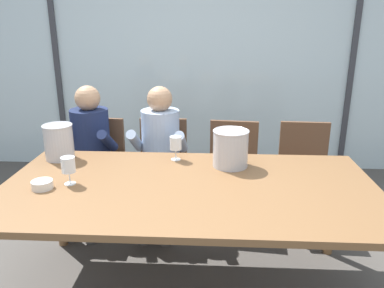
{
  "coord_description": "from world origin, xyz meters",
  "views": [
    {
      "loc": [
        0.14,
        -2.12,
        1.72
      ],
      "look_at": [
        0.0,
        0.35,
        0.92
      ],
      "focal_mm": 35.62,
      "sensor_mm": 36.0,
      "label": 1
    }
  ],
  "objects_px": {
    "chair_near_curtain": "(99,161)",
    "chair_right_of_center": "(304,167)",
    "dining_table": "(189,195)",
    "ice_bucket_primary": "(59,141)",
    "person_pale_blue_shirt": "(159,149)",
    "wine_glass_near_bucket": "(68,166)",
    "person_navy_polo": "(88,148)",
    "tasting_bowl": "(42,185)",
    "chair_center": "(232,165)",
    "chair_left_of_center": "(162,162)",
    "wine_glass_by_left_taster": "(176,144)",
    "ice_bucket_secondary": "(231,148)"
  },
  "relations": [
    {
      "from": "chair_center",
      "to": "chair_left_of_center",
      "type": "bearing_deg",
      "value": -178.83
    },
    {
      "from": "person_navy_polo",
      "to": "wine_glass_near_bucket",
      "type": "xyz_separation_m",
      "value": [
        0.18,
        -0.88,
        0.19
      ]
    },
    {
      "from": "chair_right_of_center",
      "to": "wine_glass_near_bucket",
      "type": "height_order",
      "value": "wine_glass_near_bucket"
    },
    {
      "from": "chair_near_curtain",
      "to": "tasting_bowl",
      "type": "distance_m",
      "value": 1.15
    },
    {
      "from": "chair_right_of_center",
      "to": "wine_glass_near_bucket",
      "type": "distance_m",
      "value": 1.97
    },
    {
      "from": "dining_table",
      "to": "person_pale_blue_shirt",
      "type": "relative_size",
      "value": 1.89
    },
    {
      "from": "chair_left_of_center",
      "to": "tasting_bowl",
      "type": "xyz_separation_m",
      "value": [
        -0.57,
        -1.13,
        0.27
      ]
    },
    {
      "from": "dining_table",
      "to": "person_navy_polo",
      "type": "relative_size",
      "value": 1.89
    },
    {
      "from": "chair_center",
      "to": "person_pale_blue_shirt",
      "type": "xyz_separation_m",
      "value": [
        -0.62,
        -0.12,
        0.17
      ]
    },
    {
      "from": "dining_table",
      "to": "wine_glass_by_left_taster",
      "type": "distance_m",
      "value": 0.49
    },
    {
      "from": "chair_right_of_center",
      "to": "person_pale_blue_shirt",
      "type": "xyz_separation_m",
      "value": [
        -1.23,
        -0.11,
        0.17
      ]
    },
    {
      "from": "person_navy_polo",
      "to": "ice_bucket_secondary",
      "type": "relative_size",
      "value": 4.74
    },
    {
      "from": "person_navy_polo",
      "to": "person_pale_blue_shirt",
      "type": "distance_m",
      "value": 0.6
    },
    {
      "from": "ice_bucket_primary",
      "to": "ice_bucket_secondary",
      "type": "xyz_separation_m",
      "value": [
        1.22,
        -0.08,
        0.0
      ]
    },
    {
      "from": "chair_center",
      "to": "ice_bucket_primary",
      "type": "relative_size",
      "value": 3.5
    },
    {
      "from": "person_pale_blue_shirt",
      "to": "dining_table",
      "type": "bearing_deg",
      "value": -68.94
    },
    {
      "from": "ice_bucket_secondary",
      "to": "tasting_bowl",
      "type": "distance_m",
      "value": 1.22
    },
    {
      "from": "person_pale_blue_shirt",
      "to": "ice_bucket_primary",
      "type": "distance_m",
      "value": 0.82
    },
    {
      "from": "chair_left_of_center",
      "to": "person_navy_polo",
      "type": "bearing_deg",
      "value": -164.37
    },
    {
      "from": "chair_left_of_center",
      "to": "wine_glass_by_left_taster",
      "type": "relative_size",
      "value": 5.13
    },
    {
      "from": "person_pale_blue_shirt",
      "to": "tasting_bowl",
      "type": "distance_m",
      "value": 1.12
    },
    {
      "from": "chair_near_curtain",
      "to": "person_pale_blue_shirt",
      "type": "distance_m",
      "value": 0.62
    },
    {
      "from": "ice_bucket_primary",
      "to": "wine_glass_near_bucket",
      "type": "relative_size",
      "value": 1.47
    },
    {
      "from": "dining_table",
      "to": "ice_bucket_primary",
      "type": "height_order",
      "value": "ice_bucket_primary"
    },
    {
      "from": "person_navy_polo",
      "to": "chair_left_of_center",
      "type": "bearing_deg",
      "value": 18.07
    },
    {
      "from": "wine_glass_by_left_taster",
      "to": "dining_table",
      "type": "bearing_deg",
      "value": -74.53
    },
    {
      "from": "dining_table",
      "to": "chair_center",
      "type": "relative_size",
      "value": 2.57
    },
    {
      "from": "chair_center",
      "to": "wine_glass_by_left_taster",
      "type": "xyz_separation_m",
      "value": [
        -0.44,
        -0.54,
        0.36
      ]
    },
    {
      "from": "wine_glass_by_left_taster",
      "to": "person_navy_polo",
      "type": "bearing_deg",
      "value": 151.62
    },
    {
      "from": "chair_right_of_center",
      "to": "person_pale_blue_shirt",
      "type": "bearing_deg",
      "value": -172.15
    },
    {
      "from": "dining_table",
      "to": "person_navy_polo",
      "type": "xyz_separation_m",
      "value": [
        -0.9,
        0.86,
        -0.0
      ]
    },
    {
      "from": "person_pale_blue_shirt",
      "to": "wine_glass_near_bucket",
      "type": "height_order",
      "value": "person_pale_blue_shirt"
    },
    {
      "from": "chair_right_of_center",
      "to": "ice_bucket_primary",
      "type": "bearing_deg",
      "value": -160.96
    },
    {
      "from": "chair_near_curtain",
      "to": "chair_left_of_center",
      "type": "bearing_deg",
      "value": 6.4
    },
    {
      "from": "person_pale_blue_shirt",
      "to": "tasting_bowl",
      "type": "height_order",
      "value": "person_pale_blue_shirt"
    },
    {
      "from": "person_navy_polo",
      "to": "wine_glass_by_left_taster",
      "type": "relative_size",
      "value": 6.97
    },
    {
      "from": "chair_left_of_center",
      "to": "ice_bucket_secondary",
      "type": "xyz_separation_m",
      "value": [
        0.56,
        -0.69,
        0.37
      ]
    },
    {
      "from": "dining_table",
      "to": "tasting_bowl",
      "type": "height_order",
      "value": "tasting_bowl"
    },
    {
      "from": "chair_right_of_center",
      "to": "ice_bucket_primary",
      "type": "relative_size",
      "value": 3.5
    },
    {
      "from": "dining_table",
      "to": "ice_bucket_primary",
      "type": "distance_m",
      "value": 1.06
    },
    {
      "from": "person_pale_blue_shirt",
      "to": "wine_glass_by_left_taster",
      "type": "relative_size",
      "value": 6.97
    },
    {
      "from": "chair_center",
      "to": "wine_glass_near_bucket",
      "type": "bearing_deg",
      "value": -130.5
    },
    {
      "from": "chair_near_curtain",
      "to": "chair_right_of_center",
      "type": "bearing_deg",
      "value": 4.43
    },
    {
      "from": "chair_near_curtain",
      "to": "wine_glass_near_bucket",
      "type": "distance_m",
      "value": 1.11
    },
    {
      "from": "dining_table",
      "to": "wine_glass_near_bucket",
      "type": "bearing_deg",
      "value": -178.3
    },
    {
      "from": "chair_right_of_center",
      "to": "wine_glass_by_left_taster",
      "type": "bearing_deg",
      "value": -150.4
    },
    {
      "from": "chair_near_curtain",
      "to": "chair_center",
      "type": "distance_m",
      "value": 1.19
    },
    {
      "from": "dining_table",
      "to": "wine_glass_near_bucket",
      "type": "xyz_separation_m",
      "value": [
        -0.73,
        -0.02,
        0.18
      ]
    },
    {
      "from": "ice_bucket_primary",
      "to": "chair_right_of_center",
      "type": "bearing_deg",
      "value": 16.47
    },
    {
      "from": "dining_table",
      "to": "person_pale_blue_shirt",
      "type": "height_order",
      "value": "person_pale_blue_shirt"
    }
  ]
}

